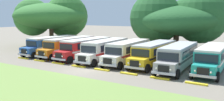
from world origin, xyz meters
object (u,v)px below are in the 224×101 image
at_px(parked_bus_slot_5, 155,52).
at_px(parked_bus_slot_6, 178,55).
at_px(parked_bus_slot_3, 105,49).
at_px(parked_bus_slot_4, 128,51).
at_px(broad_shade_tree, 178,19).
at_px(secondary_tree, 55,16).
at_px(parked_bus_slot_2, 86,47).
at_px(parked_bus_slot_0, 53,44).
at_px(parked_bus_slot_1, 69,46).
at_px(parked_bus_slot_7, 212,57).

height_order(parked_bus_slot_5, parked_bus_slot_6, same).
distance_m(parked_bus_slot_3, parked_bus_slot_4, 3.52).
bearing_deg(broad_shade_tree, parked_bus_slot_3, -115.63).
bearing_deg(secondary_tree, parked_bus_slot_2, -28.74).
height_order(parked_bus_slot_0, parked_bus_slot_4, same).
relative_size(parked_bus_slot_3, parked_bus_slot_5, 1.01).
bearing_deg(parked_bus_slot_6, parked_bus_slot_1, -94.68).
xyz_separation_m(parked_bus_slot_0, parked_bus_slot_1, (3.70, 0.06, 0.00)).
xyz_separation_m(parked_bus_slot_4, parked_bus_slot_6, (6.97, -0.39, 0.00)).
bearing_deg(parked_bus_slot_6, parked_bus_slot_3, -94.10).
relative_size(parked_bus_slot_3, parked_bus_slot_4, 1.00).
height_order(parked_bus_slot_3, parked_bus_slot_7, same).
distance_m(parked_bus_slot_0, parked_bus_slot_1, 3.70).
xyz_separation_m(parked_bus_slot_2, parked_bus_slot_6, (14.03, -0.08, 0.00)).
relative_size(parked_bus_slot_5, parked_bus_slot_7, 1.00).
xyz_separation_m(parked_bus_slot_1, parked_bus_slot_5, (14.10, 0.64, 0.00)).
height_order(parked_bus_slot_4, parked_bus_slot_5, same).
bearing_deg(broad_shade_tree, parked_bus_slot_5, -85.10).
bearing_deg(parked_bus_slot_0, parked_bus_slot_7, 90.60).
xyz_separation_m(parked_bus_slot_7, broad_shade_tree, (-7.96, 11.72, 4.17)).
xyz_separation_m(parked_bus_slot_3, parked_bus_slot_4, (3.49, 0.41, 0.00)).
height_order(parked_bus_slot_6, parked_bus_slot_7, same).
relative_size(parked_bus_slot_1, parked_bus_slot_4, 0.99).
bearing_deg(parked_bus_slot_7, broad_shade_tree, -148.98).
height_order(parked_bus_slot_4, parked_bus_slot_7, same).
xyz_separation_m(parked_bus_slot_6, secondary_tree, (-29.07, 8.33, 4.64)).
distance_m(parked_bus_slot_6, parked_bus_slot_7, 3.72).
distance_m(parked_bus_slot_3, parked_bus_slot_7, 14.08).
distance_m(parked_bus_slot_0, parked_bus_slot_4, 14.18).
relative_size(parked_bus_slot_2, parked_bus_slot_3, 0.99).
xyz_separation_m(parked_bus_slot_2, parked_bus_slot_4, (7.06, 0.30, 0.00)).
height_order(parked_bus_slot_0, parked_bus_slot_5, same).
distance_m(parked_bus_slot_4, parked_bus_slot_5, 3.64).
bearing_deg(parked_bus_slot_3, parked_bus_slot_5, 91.11).
xyz_separation_m(parked_bus_slot_5, parked_bus_slot_6, (3.35, -0.79, 0.00)).
relative_size(parked_bus_slot_0, parked_bus_slot_5, 1.00).
bearing_deg(parked_bus_slot_5, parked_bus_slot_3, -84.99).
height_order(parked_bus_slot_1, parked_bus_slot_6, same).
distance_m(parked_bus_slot_4, parked_bus_slot_7, 10.57).
relative_size(parked_bus_slot_0, parked_bus_slot_6, 0.99).
relative_size(parked_bus_slot_2, parked_bus_slot_7, 1.00).
bearing_deg(parked_bus_slot_7, parked_bus_slot_0, -91.13).
relative_size(parked_bus_slot_1, parked_bus_slot_7, 1.00).
distance_m(parked_bus_slot_0, parked_bus_slot_3, 10.69).
height_order(parked_bus_slot_1, parked_bus_slot_7, same).
xyz_separation_m(parked_bus_slot_1, parked_bus_slot_2, (3.42, -0.07, 0.00)).
relative_size(parked_bus_slot_6, secondary_tree, 0.66).
relative_size(parked_bus_slot_0, secondary_tree, 0.66).
bearing_deg(parked_bus_slot_3, parked_bus_slot_2, -96.96).
relative_size(parked_bus_slot_3, secondary_tree, 0.67).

